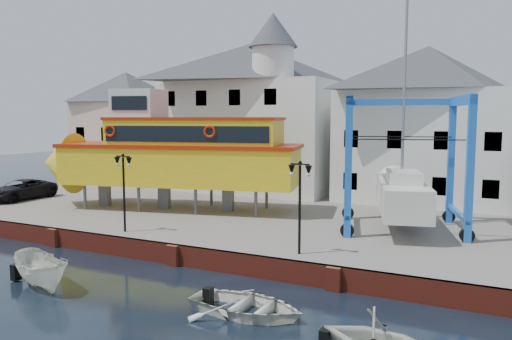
% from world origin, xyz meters
% --- Properties ---
extents(ground, '(140.00, 140.00, 0.00)m').
position_xyz_m(ground, '(0.00, 0.00, 0.00)').
color(ground, black).
rests_on(ground, ground).
extents(hardstanding, '(44.00, 22.00, 1.00)m').
position_xyz_m(hardstanding, '(0.00, 11.00, 0.50)').
color(hardstanding, '#65625C').
rests_on(hardstanding, ground).
extents(quay_wall, '(44.00, 0.47, 1.00)m').
position_xyz_m(quay_wall, '(-0.00, 0.10, 0.50)').
color(quay_wall, maroon).
rests_on(quay_wall, ground).
extents(building_pink, '(8.00, 7.00, 10.30)m').
position_xyz_m(building_pink, '(-18.00, 18.00, 6.15)').
color(building_pink, beige).
rests_on(building_pink, hardstanding).
extents(building_white_main, '(14.00, 8.30, 14.00)m').
position_xyz_m(building_white_main, '(-4.87, 18.39, 7.34)').
color(building_white_main, white).
rests_on(building_white_main, hardstanding).
extents(building_white_right, '(12.00, 8.00, 11.20)m').
position_xyz_m(building_white_right, '(9.00, 19.00, 6.60)').
color(building_white_right, white).
rests_on(building_white_right, hardstanding).
extents(lamp_post_left, '(1.12, 0.32, 4.20)m').
position_xyz_m(lamp_post_left, '(-4.00, 1.20, 4.17)').
color(lamp_post_left, black).
rests_on(lamp_post_left, hardstanding).
extents(lamp_post_right, '(1.12, 0.32, 4.20)m').
position_xyz_m(lamp_post_right, '(6.00, 1.20, 4.17)').
color(lamp_post_right, black).
rests_on(lamp_post_right, hardstanding).
extents(tour_boat, '(18.72, 8.20, 7.93)m').
position_xyz_m(tour_boat, '(-6.17, 7.76, 4.74)').
color(tour_boat, '#59595E').
rests_on(tour_boat, hardstanding).
extents(travel_lift, '(7.57, 9.49, 13.89)m').
position_xyz_m(travel_lift, '(9.02, 9.03, 3.32)').
color(travel_lift, '#1E7CC7').
rests_on(travel_lift, hardstanding).
extents(van, '(2.44, 5.28, 1.47)m').
position_xyz_m(van, '(-18.03, 6.01, 1.73)').
color(van, black).
rests_on(van, hardstanding).
extents(motorboat_a, '(4.41, 3.02, 1.60)m').
position_xyz_m(motorboat_a, '(-3.21, -4.95, 0.00)').
color(motorboat_a, silver).
rests_on(motorboat_a, ground).
extents(motorboat_b, '(4.46, 3.24, 0.91)m').
position_xyz_m(motorboat_b, '(5.89, -3.83, 0.00)').
color(motorboat_b, silver).
rests_on(motorboat_b, ground).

